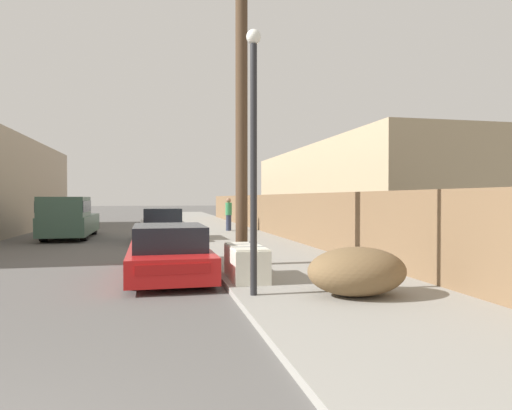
{
  "coord_description": "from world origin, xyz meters",
  "views": [
    {
      "loc": [
        1.84,
        -2.48,
        1.84
      ],
      "look_at": [
        4.88,
        11.39,
        1.62
      ],
      "focal_mm": 32.0,
      "sensor_mm": 36.0,
      "label": 1
    }
  ],
  "objects_px": {
    "car_parked_mid": "(162,226)",
    "pickup_truck": "(69,218)",
    "discarded_fridge": "(246,262)",
    "utility_pole": "(241,78)",
    "street_lamp": "(254,141)",
    "brush_pile": "(357,271)",
    "pedestrian": "(229,214)",
    "parked_sports_car_red": "(168,253)"
  },
  "relations": [
    {
      "from": "brush_pile",
      "to": "pedestrian",
      "type": "distance_m",
      "value": 16.39
    },
    {
      "from": "pickup_truck",
      "to": "utility_pole",
      "type": "height_order",
      "value": "utility_pole"
    },
    {
      "from": "utility_pole",
      "to": "brush_pile",
      "type": "xyz_separation_m",
      "value": [
        1.3,
        -4.1,
        -4.36
      ]
    },
    {
      "from": "car_parked_mid",
      "to": "street_lamp",
      "type": "distance_m",
      "value": 12.3
    },
    {
      "from": "discarded_fridge",
      "to": "parked_sports_car_red",
      "type": "relative_size",
      "value": 0.38
    },
    {
      "from": "car_parked_mid",
      "to": "parked_sports_car_red",
      "type": "bearing_deg",
      "value": -91.33
    },
    {
      "from": "utility_pole",
      "to": "brush_pile",
      "type": "distance_m",
      "value": 6.12
    },
    {
      "from": "pickup_truck",
      "to": "utility_pole",
      "type": "distance_m",
      "value": 12.53
    },
    {
      "from": "parked_sports_car_red",
      "to": "brush_pile",
      "type": "height_order",
      "value": "parked_sports_car_red"
    },
    {
      "from": "utility_pole",
      "to": "brush_pile",
      "type": "height_order",
      "value": "utility_pole"
    },
    {
      "from": "pickup_truck",
      "to": "pedestrian",
      "type": "xyz_separation_m",
      "value": [
        7.59,
        2.02,
        0.07
      ]
    },
    {
      "from": "car_parked_mid",
      "to": "pickup_truck",
      "type": "height_order",
      "value": "pickup_truck"
    },
    {
      "from": "discarded_fridge",
      "to": "pickup_truck",
      "type": "relative_size",
      "value": 0.31
    },
    {
      "from": "street_lamp",
      "to": "pedestrian",
      "type": "relative_size",
      "value": 2.7
    },
    {
      "from": "pickup_truck",
      "to": "pedestrian",
      "type": "bearing_deg",
      "value": -165.89
    },
    {
      "from": "street_lamp",
      "to": "pedestrian",
      "type": "xyz_separation_m",
      "value": [
        2.06,
        15.95,
        -1.83
      ]
    },
    {
      "from": "parked_sports_car_red",
      "to": "street_lamp",
      "type": "distance_m",
      "value": 4.01
    },
    {
      "from": "parked_sports_car_red",
      "to": "car_parked_mid",
      "type": "height_order",
      "value": "car_parked_mid"
    },
    {
      "from": "car_parked_mid",
      "to": "pedestrian",
      "type": "height_order",
      "value": "pedestrian"
    },
    {
      "from": "pedestrian",
      "to": "utility_pole",
      "type": "bearing_deg",
      "value": -97.39
    },
    {
      "from": "utility_pole",
      "to": "pedestrian",
      "type": "height_order",
      "value": "utility_pole"
    },
    {
      "from": "discarded_fridge",
      "to": "pedestrian",
      "type": "height_order",
      "value": "pedestrian"
    },
    {
      "from": "car_parked_mid",
      "to": "pickup_truck",
      "type": "distance_m",
      "value": 4.51
    },
    {
      "from": "discarded_fridge",
      "to": "street_lamp",
      "type": "height_order",
      "value": "street_lamp"
    },
    {
      "from": "utility_pole",
      "to": "pedestrian",
      "type": "relative_size",
      "value": 5.41
    },
    {
      "from": "discarded_fridge",
      "to": "utility_pole",
      "type": "xyz_separation_m",
      "value": [
        0.28,
        2.01,
        4.43
      ]
    },
    {
      "from": "discarded_fridge",
      "to": "car_parked_mid",
      "type": "distance_m",
      "value": 10.5
    },
    {
      "from": "car_parked_mid",
      "to": "utility_pole",
      "type": "relative_size",
      "value": 0.48
    },
    {
      "from": "pickup_truck",
      "to": "brush_pile",
      "type": "xyz_separation_m",
      "value": [
        7.29,
        -14.36,
        -0.4
      ]
    },
    {
      "from": "pedestrian",
      "to": "brush_pile",
      "type": "bearing_deg",
      "value": -91.02
    },
    {
      "from": "utility_pole",
      "to": "brush_pile",
      "type": "bearing_deg",
      "value": -72.42
    },
    {
      "from": "parked_sports_car_red",
      "to": "pickup_truck",
      "type": "xyz_separation_m",
      "value": [
        -4.13,
        10.94,
        0.39
      ]
    },
    {
      "from": "street_lamp",
      "to": "brush_pile",
      "type": "distance_m",
      "value": 2.92
    },
    {
      "from": "discarded_fridge",
      "to": "street_lamp",
      "type": "relative_size",
      "value": 0.38
    },
    {
      "from": "car_parked_mid",
      "to": "brush_pile",
      "type": "height_order",
      "value": "car_parked_mid"
    },
    {
      "from": "brush_pile",
      "to": "pickup_truck",
      "type": "bearing_deg",
      "value": 116.93
    },
    {
      "from": "discarded_fridge",
      "to": "car_parked_mid",
      "type": "height_order",
      "value": "car_parked_mid"
    },
    {
      "from": "discarded_fridge",
      "to": "brush_pile",
      "type": "bearing_deg",
      "value": -51.8
    },
    {
      "from": "pickup_truck",
      "to": "street_lamp",
      "type": "height_order",
      "value": "street_lamp"
    },
    {
      "from": "car_parked_mid",
      "to": "brush_pile",
      "type": "distance_m",
      "value": 12.86
    },
    {
      "from": "street_lamp",
      "to": "pedestrian",
      "type": "height_order",
      "value": "street_lamp"
    },
    {
      "from": "car_parked_mid",
      "to": "street_lamp",
      "type": "xyz_separation_m",
      "value": [
        1.46,
        -12.02,
        2.18
      ]
    }
  ]
}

